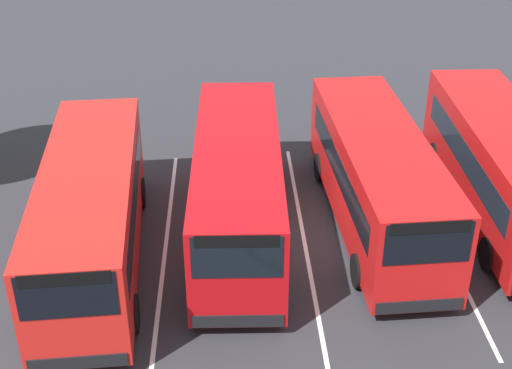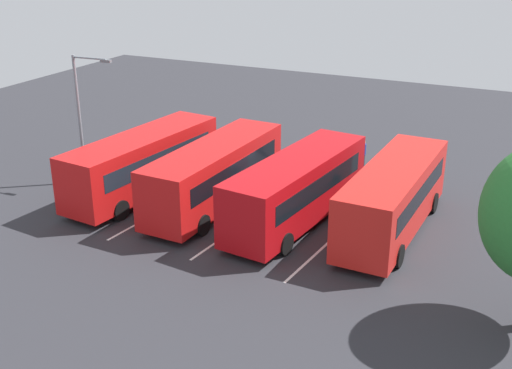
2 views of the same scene
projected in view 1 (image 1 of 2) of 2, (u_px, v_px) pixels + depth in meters
The scene contains 8 objects.
ground_plane at pixel (304, 239), 21.55m from camera, with size 61.58×61.58×0.00m, color #2B2B30.
bus_far_left at pixel (91, 212), 19.66m from camera, with size 9.52×2.81×3.09m.
bus_center_left at pixel (238, 186), 20.93m from camera, with size 9.66×3.53×3.09m.
bus_center_right at pixel (378, 177), 21.41m from camera, with size 9.54×2.89×3.09m.
bus_far_right at pixel (502, 166), 22.03m from camera, with size 9.65×3.43×3.09m.
lane_stripe_outer_left at pixel (165, 250), 21.05m from camera, with size 11.74×0.12×0.01m, color silver.
lane_stripe_inner_left at pixel (304, 239), 21.55m from camera, with size 11.74×0.12×0.01m, color silver.
lane_stripe_inner_right at pixel (436, 228), 22.04m from camera, with size 11.74×0.12×0.01m, color silver.
Camera 1 is at (17.57, -3.89, 12.05)m, focal length 49.91 mm.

